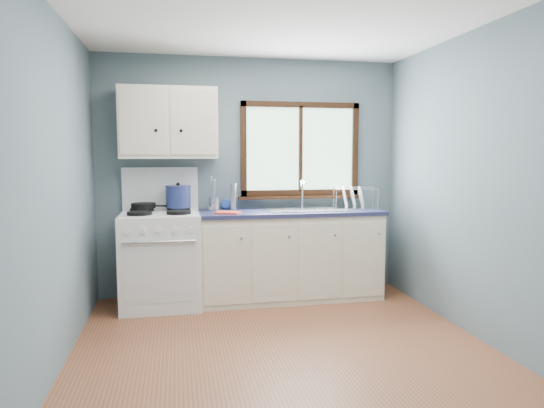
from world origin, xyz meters
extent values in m
cube|color=brown|center=(0.00, 0.00, -0.01)|extent=(3.20, 3.60, 0.02)
cube|color=white|center=(0.00, 0.00, 2.51)|extent=(3.20, 3.60, 0.02)
cube|color=slate|center=(0.00, 1.81, 1.25)|extent=(3.20, 0.02, 2.50)
cube|color=slate|center=(0.00, -1.81, 1.25)|extent=(3.20, 0.02, 2.50)
cube|color=slate|center=(-1.61, 0.00, 1.25)|extent=(0.02, 3.60, 2.50)
cube|color=slate|center=(1.61, 0.00, 1.25)|extent=(0.02, 3.60, 2.50)
cube|color=white|center=(-0.95, 1.47, 0.46)|extent=(0.76, 0.65, 0.92)
cube|color=white|center=(-0.95, 1.77, 1.14)|extent=(0.76, 0.05, 0.44)
cube|color=silver|center=(-0.95, 1.47, 0.93)|extent=(0.72, 0.59, 0.01)
cylinder|color=black|center=(-1.13, 1.32, 0.95)|extent=(0.23, 0.23, 0.03)
cylinder|color=black|center=(-0.77, 1.32, 0.95)|extent=(0.23, 0.23, 0.03)
cylinder|color=black|center=(-1.13, 1.61, 0.95)|extent=(0.23, 0.23, 0.03)
cylinder|color=black|center=(-0.77, 1.61, 0.95)|extent=(0.23, 0.23, 0.03)
cylinder|color=silver|center=(-0.95, 1.12, 0.70)|extent=(0.66, 0.02, 0.02)
cube|color=silver|center=(-0.95, 1.14, 0.40)|extent=(0.66, 0.01, 0.55)
cube|color=#F0E6C5|center=(0.36, 1.49, 0.44)|extent=(1.85, 0.60, 0.88)
cube|color=black|center=(0.36, 1.51, 0.04)|extent=(1.85, 0.54, 0.08)
cube|color=#1E2145|center=(0.36, 1.49, 0.90)|extent=(1.89, 0.64, 0.04)
cube|color=silver|center=(0.54, 1.49, 0.92)|extent=(0.84, 0.46, 0.01)
cube|color=silver|center=(0.34, 1.49, 0.85)|extent=(0.36, 0.40, 0.14)
cube|color=silver|center=(0.74, 1.49, 0.85)|extent=(0.36, 0.40, 0.14)
cylinder|color=silver|center=(0.54, 1.69, 1.06)|extent=(0.02, 0.02, 0.28)
cylinder|color=silver|center=(0.54, 1.62, 1.19)|extent=(0.02, 0.16, 0.02)
sphere|color=silver|center=(0.54, 1.69, 1.20)|extent=(0.04, 0.04, 0.04)
cube|color=#9EC6A8|center=(0.54, 1.79, 1.55)|extent=(1.22, 0.01, 0.92)
cube|color=black|center=(0.54, 1.77, 2.02)|extent=(1.30, 0.05, 0.06)
cube|color=black|center=(0.54, 1.77, 1.08)|extent=(1.30, 0.05, 0.06)
cube|color=black|center=(-0.08, 1.77, 1.55)|extent=(0.06, 0.05, 1.00)
cube|color=black|center=(1.16, 1.77, 1.55)|extent=(0.06, 0.05, 1.00)
cube|color=black|center=(0.54, 1.77, 1.55)|extent=(0.03, 0.05, 0.92)
cube|color=black|center=(0.54, 1.74, 1.03)|extent=(1.36, 0.10, 0.03)
cube|color=#F0E6C5|center=(-0.85, 1.63, 1.80)|extent=(0.95, 0.32, 0.70)
cube|color=#F0E6C5|center=(-1.09, 1.46, 1.80)|extent=(0.44, 0.01, 0.62)
cube|color=#F0E6C5|center=(-0.61, 1.46, 1.80)|extent=(0.44, 0.01, 0.62)
sphere|color=black|center=(-0.97, 1.45, 1.72)|extent=(0.03, 0.03, 0.03)
sphere|color=black|center=(-0.73, 1.45, 1.72)|extent=(0.03, 0.03, 0.03)
cylinder|color=black|center=(-1.11, 1.63, 0.98)|extent=(0.31, 0.31, 0.05)
cube|color=black|center=(-0.95, 1.57, 0.98)|extent=(0.14, 0.07, 0.01)
cylinder|color=navy|center=(-0.77, 1.62, 1.06)|extent=(0.28, 0.28, 0.21)
cylinder|color=navy|center=(-0.77, 1.62, 1.17)|extent=(0.29, 0.29, 0.01)
sphere|color=black|center=(-0.77, 1.62, 1.19)|extent=(0.04, 0.04, 0.04)
cylinder|color=silver|center=(-0.41, 1.62, 0.99)|extent=(0.13, 0.13, 0.14)
cylinder|color=silver|center=(-0.40, 1.64, 1.14)|extent=(0.01, 0.01, 0.21)
cylinder|color=silver|center=(-0.43, 1.64, 1.15)|extent=(0.01, 0.01, 0.24)
cylinder|color=silver|center=(-0.41, 1.61, 1.13)|extent=(0.01, 0.01, 0.19)
cylinder|color=silver|center=(-0.21, 1.66, 1.06)|extent=(0.07, 0.07, 0.27)
imported|color=#2450B2|center=(-0.29, 1.70, 1.05)|extent=(0.12, 0.12, 0.27)
cube|color=#EB3F2D|center=(-0.30, 1.34, 0.93)|extent=(0.28, 0.25, 0.02)
cube|color=silver|center=(1.08, 1.54, 0.93)|extent=(0.52, 0.44, 0.02)
cylinder|color=silver|center=(0.83, 1.43, 1.03)|extent=(0.01, 0.01, 0.21)
cylinder|color=silver|center=(1.25, 1.33, 1.03)|extent=(0.01, 0.01, 0.21)
cylinder|color=silver|center=(0.91, 1.74, 1.03)|extent=(0.01, 0.01, 0.21)
cylinder|color=silver|center=(1.32, 1.64, 1.03)|extent=(0.01, 0.01, 0.21)
cylinder|color=silver|center=(1.04, 1.38, 1.13)|extent=(0.42, 0.11, 0.01)
cylinder|color=silver|center=(1.12, 1.69, 1.13)|extent=(0.42, 0.11, 0.01)
cylinder|color=white|center=(0.97, 1.56, 1.04)|extent=(0.12, 0.24, 0.23)
cylinder|color=white|center=(1.06, 1.54, 1.04)|extent=(0.12, 0.24, 0.23)
cylinder|color=white|center=(1.14, 1.52, 1.04)|extent=(0.12, 0.24, 0.23)
camera|label=1|loc=(-0.78, -3.33, 1.49)|focal=32.00mm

